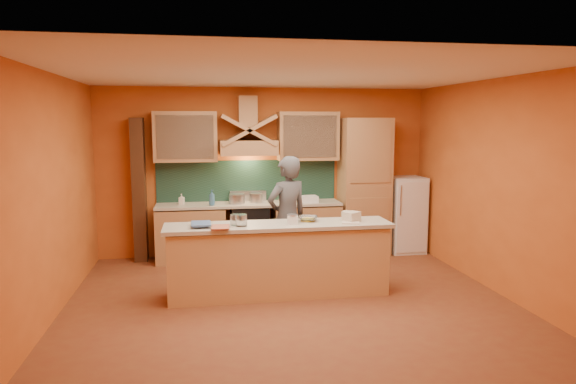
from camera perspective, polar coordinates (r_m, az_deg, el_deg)
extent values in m
cube|color=brown|center=(6.55, 0.27, -12.14)|extent=(5.50, 5.00, 0.01)
cube|color=white|center=(6.19, 0.29, 13.04)|extent=(5.50, 5.00, 0.01)
cube|color=#CC6427|center=(8.67, -2.56, 2.27)|extent=(5.50, 0.02, 2.80)
cube|color=#CC6427|center=(3.81, 6.78, -4.88)|extent=(5.50, 0.02, 2.80)
cube|color=#CC6427|center=(6.35, -24.96, -0.48)|extent=(0.02, 5.00, 2.80)
cube|color=#CC6427|center=(7.21, 22.34, 0.57)|extent=(0.02, 5.00, 2.80)
cube|color=tan|center=(8.46, -10.72, -4.65)|extent=(1.10, 0.60, 0.86)
cube|color=tan|center=(8.63, 2.02, -4.28)|extent=(1.10, 0.60, 0.86)
cube|color=#BCB29F|center=(8.41, -4.32, -1.36)|extent=(3.00, 0.62, 0.04)
cube|color=black|center=(8.49, -4.29, -4.36)|extent=(0.60, 0.58, 0.90)
cube|color=#18362C|center=(8.64, -4.52, 1.23)|extent=(3.00, 0.03, 0.70)
cube|color=tan|center=(8.36, -4.42, 4.93)|extent=(0.92, 0.50, 0.24)
cube|color=tan|center=(8.45, -4.52, 8.89)|extent=(0.30, 0.30, 0.50)
cube|color=tan|center=(8.40, -11.32, 6.04)|extent=(1.00, 0.35, 0.80)
cube|color=tan|center=(8.58, 2.23, 6.22)|extent=(1.00, 0.35, 0.80)
cube|color=tan|center=(8.77, 8.46, 0.60)|extent=(0.80, 0.60, 2.30)
cube|color=white|center=(9.10, 12.89, -2.43)|extent=(0.58, 0.60, 1.30)
cube|color=#472816|center=(8.54, -16.20, 0.19)|extent=(0.20, 0.30, 2.30)
cube|color=tan|center=(6.68, -1.02, -7.78)|extent=(2.80, 0.55, 0.88)
cube|color=#BCB29F|center=(6.57, -1.03, -3.74)|extent=(2.90, 0.62, 0.05)
imported|color=#4C4C51|center=(7.29, -0.08, -2.90)|extent=(0.76, 0.65, 1.76)
cylinder|color=#B0B0B7|center=(8.36, -5.71, -0.90)|extent=(0.31, 0.31, 0.15)
cylinder|color=#BABAC1|center=(8.43, -3.56, -0.80)|extent=(0.23, 0.23, 0.15)
imported|color=white|center=(8.40, -11.74, -0.78)|extent=(0.10, 0.10, 0.17)
imported|color=teal|center=(8.20, -8.46, -0.63)|extent=(0.13, 0.13, 0.25)
imported|color=white|center=(8.49, 1.08, -0.89)|extent=(0.27, 0.27, 0.06)
cube|color=white|center=(8.48, 2.29, -0.77)|extent=(0.30, 0.24, 0.10)
imported|color=#B65D41|center=(6.31, -8.54, -3.95)|extent=(0.24, 0.31, 0.03)
imported|color=#435F94|center=(6.47, -10.72, -3.53)|extent=(0.25, 0.33, 0.03)
cylinder|color=white|center=(6.42, -5.22, -3.15)|extent=(0.17, 0.17, 0.15)
cylinder|color=silver|center=(6.49, -5.93, -3.08)|extent=(0.13, 0.13, 0.14)
cube|color=white|center=(6.54, 0.50, -3.09)|extent=(0.14, 0.14, 0.11)
imported|color=silver|center=(6.73, 2.21, -2.98)|extent=(0.31, 0.31, 0.06)
cube|color=beige|center=(6.64, 7.00, -3.40)|extent=(0.26, 0.22, 0.01)
cube|color=beige|center=(6.75, 7.11, -2.74)|extent=(0.25, 0.24, 0.13)
cube|color=beige|center=(6.84, 6.87, -2.63)|extent=(0.24, 0.22, 0.12)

